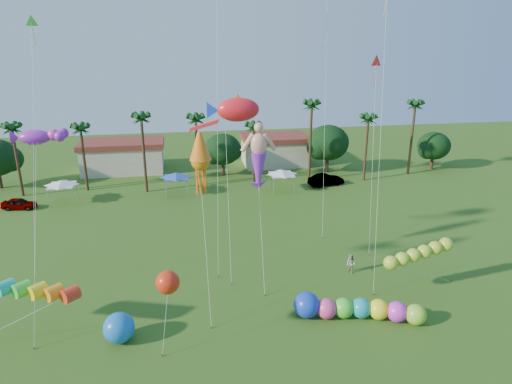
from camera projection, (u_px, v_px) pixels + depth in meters
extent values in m
cylinder|color=#3A2819|center=(18.00, 163.00, 58.66)|extent=(0.36, 0.36, 9.00)
cylinder|color=#3A2819|center=(84.00, 160.00, 60.96)|extent=(0.36, 0.36, 8.50)
cylinder|color=#3A2819|center=(144.00, 156.00, 60.14)|extent=(0.36, 0.36, 10.00)
cylinder|color=#3A2819|center=(197.00, 154.00, 62.28)|extent=(0.36, 0.36, 9.50)
cylinder|color=#3A2819|center=(254.00, 155.00, 64.75)|extent=(0.36, 0.36, 8.00)
cylinder|color=#3A2819|center=(310.00, 144.00, 64.62)|extent=(0.36, 0.36, 11.00)
cylinder|color=#3A2819|center=(366.00, 150.00, 65.30)|extent=(0.36, 0.36, 9.00)
cylinder|color=#3A2819|center=(411.00, 140.00, 68.21)|extent=(0.36, 0.36, 10.50)
sphere|color=#113814|center=(223.00, 149.00, 67.83)|extent=(5.46, 5.46, 5.46)
sphere|color=#113814|center=(328.00, 143.00, 69.27)|extent=(6.30, 6.30, 6.30)
sphere|color=#113814|center=(434.00, 146.00, 71.38)|extent=(5.04, 5.04, 5.04)
cube|color=beige|center=(123.00, 158.00, 70.73)|extent=(12.00, 7.00, 4.00)
cube|color=beige|center=(275.00, 152.00, 74.59)|extent=(10.00, 7.00, 4.00)
pyramid|color=white|center=(61.00, 182.00, 56.45)|extent=(3.00, 3.00, 0.60)
pyramid|color=blue|center=(176.00, 175.00, 59.64)|extent=(3.00, 3.00, 0.60)
pyramid|color=white|center=(282.00, 172.00, 60.96)|extent=(3.00, 3.00, 0.60)
imported|color=#4C4C54|center=(19.00, 204.00, 55.21)|extent=(4.18, 2.12, 1.36)
imported|color=#4C4C54|center=(326.00, 180.00, 64.01)|extent=(5.31, 2.85, 1.66)
imported|color=#ACA68F|center=(351.00, 264.00, 40.05)|extent=(1.02, 1.09, 1.77)
sphere|color=#F54089|center=(326.00, 309.00, 33.62)|extent=(1.53, 1.53, 1.53)
sphere|color=#44CE30|center=(344.00, 308.00, 33.70)|extent=(1.53, 1.53, 1.53)
sphere|color=teal|center=(361.00, 308.00, 33.69)|extent=(1.53, 1.53, 1.53)
sphere|color=#FFF71A|center=(379.00, 309.00, 33.53)|extent=(1.53, 1.53, 1.53)
sphere|color=#E235E4|center=(397.00, 312.00, 33.24)|extent=(1.53, 1.53, 1.53)
sphere|color=#90D32F|center=(416.00, 315.00, 32.89)|extent=(1.53, 1.53, 1.53)
sphere|color=blue|center=(307.00, 305.00, 33.69)|extent=(2.41, 2.41, 1.96)
sphere|color=blue|center=(119.00, 328.00, 30.91)|extent=(2.12, 2.12, 2.12)
cylinder|color=red|center=(41.00, 297.00, 30.37)|extent=(6.81, 4.84, 1.00)
cylinder|color=silver|center=(18.00, 320.00, 30.68)|extent=(7.19, 0.14, 3.36)
ellipsoid|color=#A9CD2D|center=(391.00, 263.00, 35.88)|extent=(6.16, 3.28, 1.35)
cylinder|color=silver|center=(422.00, 273.00, 37.38)|extent=(6.34, 1.15, 2.93)
cylinder|color=brown|center=(451.00, 281.00, 38.85)|extent=(0.08, 0.08, 0.16)
sphere|color=red|center=(168.00, 282.00, 28.94)|extent=(1.58, 1.58, 1.53)
cylinder|color=silver|center=(165.00, 320.00, 29.34)|extent=(0.67, 0.77, 4.98)
cylinder|color=brown|center=(162.00, 355.00, 29.72)|extent=(0.08, 0.08, 0.16)
cylinder|color=silver|center=(262.00, 227.00, 37.40)|extent=(0.37, 4.88, 10.00)
cylinder|color=brown|center=(265.00, 295.00, 36.68)|extent=(0.08, 0.08, 0.16)
ellipsoid|color=red|center=(238.00, 110.00, 38.59)|extent=(5.72, 3.51, 2.26)
cylinder|color=silver|center=(235.00, 197.00, 38.52)|extent=(1.42, 4.71, 13.97)
cylinder|color=brown|center=(231.00, 283.00, 38.43)|extent=(0.08, 0.08, 0.16)
cylinder|color=silver|center=(217.00, 121.00, 38.26)|extent=(1.11, 5.98, 26.26)
cylinder|color=brown|center=(218.00, 276.00, 39.57)|extent=(0.08, 0.08, 0.16)
cone|color=orange|center=(200.00, 161.00, 32.94)|extent=(1.67, 1.67, 4.42)
cylinder|color=silver|center=(206.00, 244.00, 32.77)|extent=(0.14, 4.27, 11.27)
cylinder|color=brown|center=(211.00, 327.00, 32.57)|extent=(0.08, 0.08, 0.16)
ellipsoid|color=purple|center=(35.00, 137.00, 30.00)|extent=(3.84, 2.53, 1.39)
cylinder|color=silver|center=(34.00, 244.00, 30.21)|extent=(0.99, 4.04, 13.53)
cylinder|color=brown|center=(34.00, 348.00, 30.40)|extent=(0.08, 0.08, 0.16)
cone|color=red|center=(376.00, 62.00, 40.98)|extent=(1.33, 0.68, 1.31)
cylinder|color=silver|center=(373.00, 162.00, 42.26)|extent=(0.63, 3.23, 17.67)
cylinder|color=brown|center=(369.00, 255.00, 43.52)|extent=(0.08, 0.08, 0.16)
cylinder|color=silver|center=(380.00, 146.00, 35.44)|extent=(1.25, 4.92, 23.48)
cylinder|color=brown|center=(373.00, 294.00, 36.78)|extent=(0.08, 0.08, 0.16)
cone|color=#43E435|center=(32.00, 22.00, 34.08)|extent=(1.04, 0.60, 1.04)
cylinder|color=silver|center=(33.00, 164.00, 35.53)|extent=(1.87, 3.75, 20.84)
cylinder|color=brown|center=(35.00, 293.00, 36.96)|extent=(0.08, 0.08, 0.16)
cylinder|color=silver|center=(325.00, 95.00, 44.28)|extent=(0.32, 3.49, 28.90)
cylinder|color=brown|center=(322.00, 238.00, 47.23)|extent=(0.08, 0.08, 0.16)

